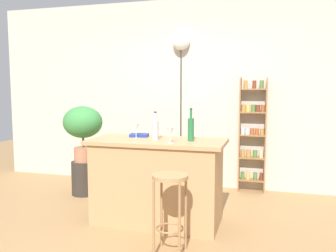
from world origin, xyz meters
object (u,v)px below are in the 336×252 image
object	(u,v)px
bar_stool	(170,196)
spice_shelf	(253,134)
bottle_spirits_clear	(155,129)
bottle_sauce_amber	(191,129)
wine_glass_left	(136,128)
wine_glass_center	(170,132)
potted_plant	(83,125)
plant_stool	(84,178)
cookbook	(139,135)
pendant_globe_light	(181,43)

from	to	relation	value
bar_stool	spice_shelf	size ratio (longest dim) A/B	0.44
bottle_spirits_clear	bottle_sauce_amber	distance (m)	0.39
wine_glass_left	wine_glass_center	world-z (taller)	same
potted_plant	wine_glass_left	distance (m)	1.23
bar_stool	bottle_sauce_amber	world-z (taller)	bottle_sauce_amber
spice_shelf	wine_glass_center	bearing A→B (deg)	-113.39
plant_stool	bottle_sauce_amber	distance (m)	2.00
bottle_sauce_amber	wine_glass_center	xyz separation A→B (m)	(-0.17, -0.21, -0.01)
spice_shelf	wine_glass_left	distance (m)	1.90
plant_stool	cookbook	xyz separation A→B (m)	(1.03, -0.54, 0.71)
bottle_spirits_clear	bottle_sauce_amber	bearing A→B (deg)	0.84
wine_glass_center	cookbook	distance (m)	0.62
pendant_globe_light	bar_stool	bearing A→B (deg)	-78.42
potted_plant	wine_glass_center	bearing A→B (deg)	-31.31
bar_stool	wine_glass_center	size ratio (longest dim) A/B	4.40
spice_shelf	potted_plant	xyz separation A→B (m)	(-2.25, -0.79, 0.14)
wine_glass_left	wine_glass_center	xyz separation A→B (m)	(0.47, -0.26, 0.00)
bottle_sauce_amber	cookbook	size ratio (longest dim) A/B	1.66
plant_stool	wine_glass_center	bearing A→B (deg)	-31.31
wine_glass_center	potted_plant	bearing A→B (deg)	148.69
bottle_spirits_clear	cookbook	size ratio (longest dim) A/B	1.46
bottle_spirits_clear	cookbook	distance (m)	0.32
spice_shelf	cookbook	world-z (taller)	spice_shelf
bottle_spirits_clear	pendant_globe_light	world-z (taller)	pendant_globe_light
bar_stool	bottle_spirits_clear	world-z (taller)	bottle_spirits_clear
pendant_globe_light	bottle_sauce_amber	bearing A→B (deg)	-72.28
spice_shelf	potted_plant	world-z (taller)	spice_shelf
potted_plant	bottle_sauce_amber	world-z (taller)	bottle_sauce_amber
bar_stool	cookbook	bearing A→B (deg)	125.53
potted_plant	wine_glass_left	bearing A→B (deg)	-32.26
plant_stool	pendant_globe_light	xyz separation A→B (m)	(1.18, 0.83, 1.91)
plant_stool	wine_glass_left	size ratio (longest dim) A/B	2.85
bar_stool	pendant_globe_light	bearing A→B (deg)	101.58
spice_shelf	pendant_globe_light	bearing A→B (deg)	178.00
bottle_sauce_amber	wine_glass_left	distance (m)	0.64
spice_shelf	cookbook	bearing A→B (deg)	-132.43
bar_stool	potted_plant	world-z (taller)	potted_plant
bar_stool	plant_stool	world-z (taller)	bar_stool
bar_stool	pendant_globe_light	world-z (taller)	pendant_globe_light
bar_stool	wine_glass_center	distance (m)	0.71
pendant_globe_light	wine_glass_left	bearing A→B (deg)	-95.64
spice_shelf	plant_stool	xyz separation A→B (m)	(-2.25, -0.79, -0.60)
bar_stool	potted_plant	size ratio (longest dim) A/B	0.94
pendant_globe_light	spice_shelf	bearing A→B (deg)	-2.00
bottle_sauce_amber	wine_glass_center	bearing A→B (deg)	-128.46
bar_stool	bottle_sauce_amber	bearing A→B (deg)	87.03
wine_glass_left	wine_glass_center	bearing A→B (deg)	-29.15
spice_shelf	bottle_sauce_amber	size ratio (longest dim) A/B	4.69
wine_glass_center	pendant_globe_light	distance (m)	2.09
pendant_globe_light	cookbook	bearing A→B (deg)	-96.41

